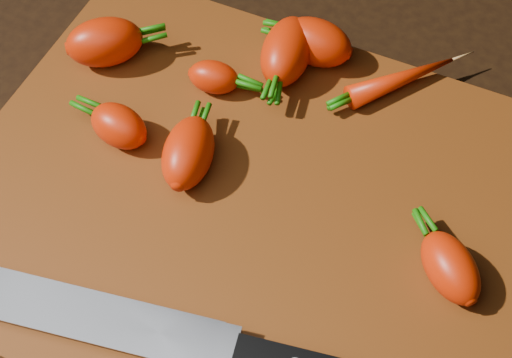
% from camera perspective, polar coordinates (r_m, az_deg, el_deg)
% --- Properties ---
extents(ground, '(2.00, 2.00, 0.01)m').
position_cam_1_polar(ground, '(0.62, -0.38, -2.46)').
color(ground, black).
extents(cutting_board, '(0.50, 0.40, 0.01)m').
position_cam_1_polar(cutting_board, '(0.61, -0.39, -1.94)').
color(cutting_board, '#612F0F').
rests_on(cutting_board, ground).
extents(carrot_0, '(0.09, 0.08, 0.05)m').
position_cam_1_polar(carrot_0, '(0.70, -12.02, 10.66)').
color(carrot_0, '#EE2500').
rests_on(carrot_0, cutting_board).
extents(carrot_1, '(0.06, 0.05, 0.04)m').
position_cam_1_polar(carrot_1, '(0.63, -10.92, 4.19)').
color(carrot_1, '#EE2500').
rests_on(carrot_1, cutting_board).
extents(carrot_2, '(0.06, 0.09, 0.05)m').
position_cam_1_polar(carrot_2, '(0.67, 2.48, 10.18)').
color(carrot_2, '#EE2500').
rests_on(carrot_2, cutting_board).
extents(carrot_3, '(0.06, 0.08, 0.04)m').
position_cam_1_polar(carrot_3, '(0.61, -5.45, 2.10)').
color(carrot_3, '#EE2500').
rests_on(carrot_3, cutting_board).
extents(carrot_4, '(0.07, 0.05, 0.04)m').
position_cam_1_polar(carrot_4, '(0.68, 4.78, 10.85)').
color(carrot_4, '#EE2500').
rests_on(carrot_4, cutting_board).
extents(carrot_5, '(0.05, 0.04, 0.03)m').
position_cam_1_polar(carrot_5, '(0.66, -3.41, 8.14)').
color(carrot_5, '#EE2500').
rests_on(carrot_5, cutting_board).
extents(carrot_6, '(0.07, 0.07, 0.04)m').
position_cam_1_polar(carrot_6, '(0.57, 15.29, -6.85)').
color(carrot_6, '#EE2500').
rests_on(carrot_6, cutting_board).
extents(carrot_7, '(0.09, 0.10, 0.02)m').
position_cam_1_polar(carrot_7, '(0.68, 11.58, 7.87)').
color(carrot_7, '#EE2500').
rests_on(carrot_7, cutting_board).
extents(knife, '(0.36, 0.09, 0.02)m').
position_cam_1_polar(knife, '(0.56, -12.09, -10.91)').
color(knife, gray).
rests_on(knife, cutting_board).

